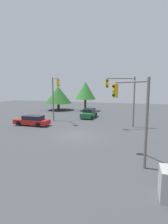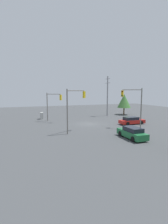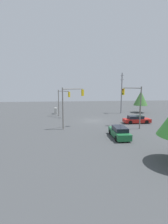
# 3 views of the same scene
# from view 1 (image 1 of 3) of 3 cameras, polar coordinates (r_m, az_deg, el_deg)

# --- Properties ---
(ground_plane) EXTENTS (80.00, 80.00, 0.00)m
(ground_plane) POSITION_cam_1_polar(r_m,az_deg,el_deg) (18.85, -2.47, -7.66)
(ground_plane) COLOR #424447
(sedan_red) EXTENTS (1.85, 4.77, 1.35)m
(sedan_red) POSITION_cam_1_polar(r_m,az_deg,el_deg) (24.58, -16.56, -2.70)
(sedan_red) COLOR red
(sedan_red) RESTS_ON ground_plane
(sedan_green) EXTENTS (4.68, 1.87, 1.51)m
(sedan_green) POSITION_cam_1_polar(r_m,az_deg,el_deg) (29.53, 1.69, -0.44)
(sedan_green) COLOR #1E6638
(sedan_green) RESTS_ON ground_plane
(traffic_signal_main) EXTENTS (2.69, 2.60, 5.73)m
(traffic_signal_main) POSITION_cam_1_polar(r_m,az_deg,el_deg) (12.30, 15.26, 2.21)
(traffic_signal_main) COLOR slate
(traffic_signal_main) RESTS_ON ground_plane
(traffic_signal_cross) EXTENTS (2.18, 3.51, 6.43)m
(traffic_signal_cross) POSITION_cam_1_polar(r_m,az_deg,el_deg) (22.39, 12.75, 6.08)
(traffic_signal_cross) COLOR slate
(traffic_signal_cross) RESTS_ON ground_plane
(traffic_signal_aux) EXTENTS (2.75, 2.32, 6.57)m
(traffic_signal_aux) POSITION_cam_1_polar(r_m,az_deg,el_deg) (25.79, -9.51, 6.52)
(traffic_signal_aux) COLOR slate
(traffic_signal_aux) RESTS_ON ground_plane
(electrical_cabinet) EXTENTS (1.18, 0.60, 1.44)m
(electrical_cabinet) POSITION_cam_1_polar(r_m,az_deg,el_deg) (9.51, 25.32, -20.35)
(electrical_cabinet) COLOR #B2B2AD
(electrical_cabinet) RESTS_ON ground_plane
(tree_left) EXTENTS (4.53, 4.53, 6.32)m
(tree_left) POSITION_cam_1_polar(r_m,az_deg,el_deg) (37.78, 0.43, 7.03)
(tree_left) COLOR #4C3823
(tree_left) RESTS_ON ground_plane
(tree_right) EXTENTS (5.94, 5.94, 5.27)m
(tree_right) POSITION_cam_1_polar(r_m,az_deg,el_deg) (39.50, -8.40, 5.54)
(tree_right) COLOR #4C3823
(tree_right) RESTS_ON ground_plane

